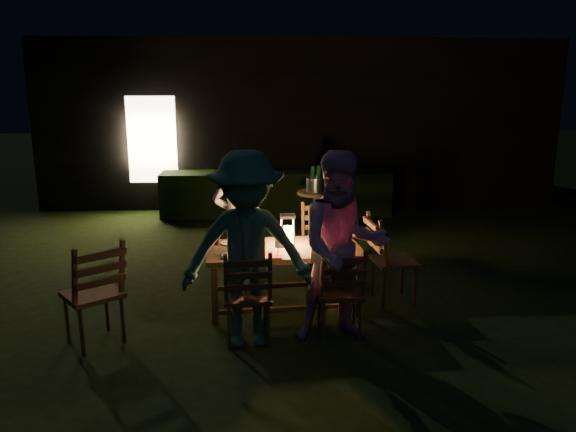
{
  "coord_description": "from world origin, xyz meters",
  "views": [
    {
      "loc": [
        -0.82,
        -6.43,
        2.48
      ],
      "look_at": [
        -0.5,
        -0.37,
        0.98
      ],
      "focal_mm": 35.0,
      "sensor_mm": 36.0,
      "label": 1
    }
  ],
  "objects": [
    {
      "name": "wineglass_b",
      "position": [
        -1.27,
        -0.81,
        0.78
      ],
      "size": [
        0.06,
        0.06,
        0.18
      ],
      "primitive_type": null,
      "color": "#59070F",
      "rests_on": "dining_table"
    },
    {
      "name": "person_opp_right",
      "position": [
        -0.04,
        -1.4,
        0.92
      ],
      "size": [
        0.95,
        0.77,
        1.84
      ],
      "primitive_type": "imported",
      "rotation": [
        0.0,
        0.0,
        0.09
      ],
      "color": "#C688B0",
      "rests_on": "ground"
    },
    {
      "name": "wineglass_e",
      "position": [
        -0.63,
        -0.93,
        0.78
      ],
      "size": [
        0.06,
        0.06,
        0.18
      ],
      "primitive_type": null,
      "color": "silver",
      "rests_on": "dining_table"
    },
    {
      "name": "garden_envelope",
      "position": [
        -0.01,
        6.15,
        1.58
      ],
      "size": [
        40.0,
        40.0,
        3.2
      ],
      "color": "black",
      "rests_on": "ground"
    },
    {
      "name": "chair_far_left",
      "position": [
        -1.07,
        0.1,
        0.28
      ],
      "size": [
        0.42,
        0.45,
        0.91
      ],
      "rotation": [
        0.0,
        0.0,
        3.17
      ],
      "color": "#4B2C19",
      "rests_on": "ground"
    },
    {
      "name": "chair_near_right",
      "position": [
        -0.05,
        -1.35,
        0.29
      ],
      "size": [
        0.43,
        0.46,
        0.97
      ],
      "rotation": [
        0.0,
        0.0,
        0.0
      ],
      "color": "#4B2C19",
      "rests_on": "ground"
    },
    {
      "name": "phone",
      "position": [
        -1.15,
        -0.98,
        0.7
      ],
      "size": [
        0.14,
        0.07,
        0.01
      ],
      "primitive_type": "cube",
      "color": "black",
      "rests_on": "dining_table"
    },
    {
      "name": "ice_bucket",
      "position": [
        0.06,
        2.04,
        0.88
      ],
      "size": [
        0.3,
        0.3,
        0.22
      ],
      "primitive_type": "cylinder",
      "color": "#A5A8AD",
      "rests_on": "side_table"
    },
    {
      "name": "plate_far_left",
      "position": [
        -1.12,
        -0.45,
        0.7
      ],
      "size": [
        0.25,
        0.25,
        0.01
      ],
      "primitive_type": "cylinder",
      "color": "white",
      "rests_on": "dining_table"
    },
    {
      "name": "dining_table",
      "position": [
        -0.56,
        -0.62,
        0.62
      ],
      "size": [
        1.73,
        0.96,
        0.69
      ],
      "rotation": [
        0.0,
        0.0,
        0.09
      ],
      "color": "#4B2C19",
      "rests_on": "ground"
    },
    {
      "name": "chair_near_left",
      "position": [
        -0.94,
        -1.43,
        0.3
      ],
      "size": [
        0.47,
        0.5,
        0.99
      ],
      "rotation": [
        0.0,
        0.0,
        0.07
      ],
      "color": "#4B2C19",
      "rests_on": "ground"
    },
    {
      "name": "bottle_table",
      "position": [
        -0.81,
        -0.65,
        0.83
      ],
      "size": [
        0.07,
        0.07,
        0.28
      ],
      "primitive_type": "cylinder",
      "color": "#0F471E",
      "rests_on": "dining_table"
    },
    {
      "name": "side_table",
      "position": [
        0.06,
        2.04,
        0.68
      ],
      "size": [
        0.57,
        0.57,
        0.77
      ],
      "color": "olive",
      "rests_on": "ground"
    },
    {
      "name": "chair_far_right",
      "position": [
        -0.07,
        0.19,
        0.3
      ],
      "size": [
        0.45,
        0.48,
        1.0
      ],
      "rotation": [
        0.0,
        0.0,
        3.13
      ],
      "color": "#4B2C19",
      "rests_on": "ground"
    },
    {
      "name": "napkin_left",
      "position": [
        -0.68,
        -0.96,
        0.7
      ],
      "size": [
        0.18,
        0.14,
        0.01
      ],
      "primitive_type": "cube",
      "color": "red",
      "rests_on": "dining_table"
    },
    {
      "name": "plate_far_right",
      "position": [
        -0.13,
        -0.37,
        0.7
      ],
      "size": [
        0.25,
        0.25,
        0.01
      ],
      "primitive_type": "cylinder",
      "color": "white",
      "rests_on": "dining_table"
    },
    {
      "name": "person_house_side",
      "position": [
        -1.08,
        0.15,
        0.82
      ],
      "size": [
        0.63,
        0.44,
        1.63
      ],
      "primitive_type": "imported",
      "rotation": [
        0.0,
        0.0,
        3.23
      ],
      "color": "beige",
      "rests_on": "ground"
    },
    {
      "name": "wineglass_c",
      "position": [
        -0.24,
        -0.88,
        0.78
      ],
      "size": [
        0.06,
        0.06,
        0.18
      ],
      "primitive_type": null,
      "color": "#59070F",
      "rests_on": "dining_table"
    },
    {
      "name": "wineglass_d",
      "position": [
        0.04,
        -0.39,
        0.78
      ],
      "size": [
        0.06,
        0.06,
        0.18
      ],
      "primitive_type": null,
      "color": "#59070F",
      "rests_on": "dining_table"
    },
    {
      "name": "bottle_bucket_a",
      "position": [
        0.01,
        2.0,
        0.93
      ],
      "size": [
        0.07,
        0.07,
        0.32
      ],
      "primitive_type": "cylinder",
      "color": "#0F471E",
      "rests_on": "side_table"
    },
    {
      "name": "person_opp_left",
      "position": [
        -0.94,
        -1.48,
        0.93
      ],
      "size": [
        1.25,
        0.79,
        1.86
      ],
      "primitive_type": "imported",
      "rotation": [
        0.0,
        0.0,
        0.09
      ],
      "color": "#32644F",
      "rests_on": "ground"
    },
    {
      "name": "lantern",
      "position": [
        -0.51,
        -0.57,
        0.85
      ],
      "size": [
        0.16,
        0.16,
        0.35
      ],
      "color": "white",
      "rests_on": "dining_table"
    },
    {
      "name": "plate_near_left",
      "position": [
        -1.09,
        -0.89,
        0.7
      ],
      "size": [
        0.25,
        0.25,
        0.01
      ],
      "primitive_type": "cylinder",
      "color": "white",
      "rests_on": "dining_table"
    },
    {
      "name": "wineglass_a",
      "position": [
        -0.88,
        -0.37,
        0.78
      ],
      "size": [
        0.06,
        0.06,
        0.18
      ],
      "primitive_type": null,
      "color": "#59070F",
      "rests_on": "dining_table"
    },
    {
      "name": "bottle_bucket_b",
      "position": [
        0.11,
        2.08,
        0.93
      ],
      "size": [
        0.07,
        0.07,
        0.32
      ],
      "primitive_type": "cylinder",
      "color": "#0F471E",
      "rests_on": "side_table"
    },
    {
      "name": "chair_spare",
      "position": [
        -2.39,
        -1.4,
        0.33
      ],
      "size": [
        0.7,
        0.7,
        1.08
      ],
      "rotation": [
        0.0,
        0.0,
        0.65
      ],
      "color": "#4B2C19",
      "rests_on": "ground"
    },
    {
      "name": "plate_near_right",
      "position": [
        -0.09,
        -0.81,
        0.7
      ],
      "size": [
        0.25,
        0.25,
        0.01
      ],
      "primitive_type": "cylinder",
      "color": "white",
      "rests_on": "dining_table"
    },
    {
      "name": "napkin_right",
      "position": [
        0.02,
        -0.88,
        0.7
      ],
      "size": [
        0.18,
        0.14,
        0.01
      ],
      "primitive_type": "cube",
      "color": "red",
      "rests_on": "dining_table"
    },
    {
      "name": "chair_end",
      "position": [
        0.67,
        -0.52,
        0.32
      ],
      "size": [
        0.55,
        0.52,
        1.05
      ],
      "rotation": [
        0.0,
        0.0,
        -1.46
      ],
      "color": "#4B2C19",
      "rests_on": "ground"
    }
  ]
}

